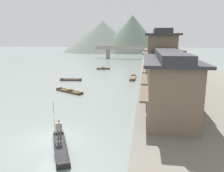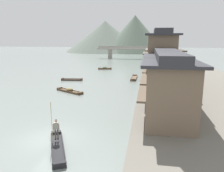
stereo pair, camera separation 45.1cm
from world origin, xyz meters
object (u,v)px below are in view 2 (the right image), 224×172
(boatman_person, at_px, (56,127))
(stone_bridge, at_px, (129,51))
(boat_foreground_poled, at_px, (58,148))
(house_waterfront_nearest, at_px, (170,90))
(house_waterfront_narrow, at_px, (164,63))
(house_waterfront_tall, at_px, (161,59))
(boat_moored_nearest, at_px, (70,91))
(house_waterfront_second, at_px, (165,76))
(boat_moored_second, at_px, (105,68))
(boat_moored_third, at_px, (134,78))
(boat_moored_far, at_px, (72,80))

(boatman_person, bearing_deg, stone_bridge, 90.71)
(boat_foreground_poled, bearing_deg, stone_bridge, 91.02)
(boat_foreground_poled, bearing_deg, house_waterfront_nearest, 31.05)
(house_waterfront_nearest, bearing_deg, house_waterfront_narrow, 87.63)
(boatman_person, distance_m, house_waterfront_tall, 20.94)
(boat_foreground_poled, bearing_deg, boatman_person, 117.04)
(boatman_person, bearing_deg, house_waterfront_nearest, 25.51)
(boat_foreground_poled, relative_size, boat_moored_nearest, 1.01)
(house_waterfront_nearest, relative_size, house_waterfront_second, 0.82)
(house_waterfront_tall, distance_m, stone_bridge, 58.07)
(boat_moored_second, distance_m, stone_bridge, 33.73)
(boat_moored_third, bearing_deg, boatman_person, -97.89)
(house_waterfront_second, bearing_deg, boat_moored_third, 104.69)
(boat_moored_third, bearing_deg, house_waterfront_second, -75.31)
(boat_foreground_poled, bearing_deg, boat_moored_far, 107.37)
(boat_moored_second, height_order, boat_moored_third, boat_moored_second)
(boat_moored_nearest, distance_m, stone_bridge, 59.73)
(boat_moored_third, distance_m, boat_moored_far, 12.54)
(boat_moored_far, bearing_deg, boat_foreground_poled, -72.63)
(house_waterfront_narrow, bearing_deg, boat_foreground_poled, -108.64)
(boat_moored_second, bearing_deg, boatman_person, -83.86)
(house_waterfront_nearest, relative_size, house_waterfront_tall, 0.77)
(house_waterfront_narrow, xyz_separation_m, stone_bridge, (-10.59, 49.44, -0.36))
(house_waterfront_narrow, bearing_deg, boat_moored_far, -177.61)
(boat_moored_far, bearing_deg, house_waterfront_tall, -23.05)
(boat_moored_second, relative_size, stone_bridge, 0.14)
(boat_moored_second, distance_m, house_waterfront_nearest, 40.76)
(house_waterfront_nearest, relative_size, stone_bridge, 0.25)
(house_waterfront_nearest, xyz_separation_m, house_waterfront_tall, (0.01, 14.53, 1.30))
(boat_moored_second, relative_size, boat_moored_far, 0.88)
(boatman_person, xyz_separation_m, house_waterfront_nearest, (8.72, 4.16, 2.29))
(boatman_person, relative_size, stone_bridge, 0.11)
(house_waterfront_narrow, bearing_deg, house_waterfront_nearest, -92.37)
(boat_moored_nearest, relative_size, boat_moored_second, 1.35)
(house_waterfront_tall, bearing_deg, house_waterfront_narrow, 83.29)
(boat_foreground_poled, xyz_separation_m, boat_moored_second, (-5.00, 43.37, 0.12))
(boatman_person, relative_size, boat_moored_third, 0.55)
(boat_moored_third, distance_m, house_waterfront_tall, 12.71)
(house_waterfront_second, bearing_deg, house_waterfront_tall, 90.56)
(boat_foreground_poled, distance_m, boat_moored_second, 43.66)
(house_waterfront_narrow, bearing_deg, boat_moored_nearest, -145.37)
(house_waterfront_nearest, bearing_deg, house_waterfront_tall, 89.97)
(boat_moored_nearest, xyz_separation_m, boat_moored_third, (9.04, 13.07, -0.07))
(house_waterfront_nearest, xyz_separation_m, stone_bridge, (-9.66, 71.77, -0.38))
(boat_moored_far, height_order, house_waterfront_nearest, house_waterfront_nearest)
(boat_foreground_poled, height_order, house_waterfront_nearest, house_waterfront_nearest)
(boat_foreground_poled, height_order, stone_bridge, stone_bridge)
(house_waterfront_narrow, bearing_deg, house_waterfront_tall, -96.71)
(stone_bridge, bearing_deg, house_waterfront_tall, -80.41)
(boatman_person, height_order, house_waterfront_tall, house_waterfront_tall)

